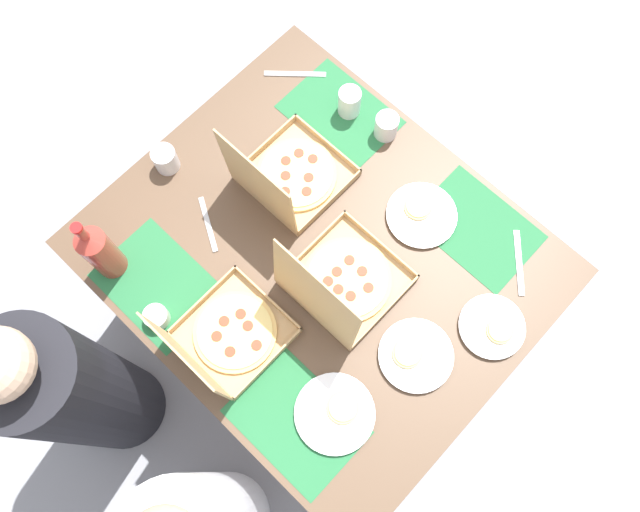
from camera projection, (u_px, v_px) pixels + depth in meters
name	position (u px, v px, depth m)	size (l,w,h in m)	color
ground_plane	(320.00, 312.00, 2.70)	(6.00, 6.00, 0.00)	gray
dining_table	(320.00, 266.00, 2.09)	(1.30, 1.11, 0.74)	#3F3328
placemat_near_left	(477.00, 228.00, 2.02)	(0.36, 0.26, 0.00)	#236638
placemat_near_right	(340.00, 114.00, 2.15)	(0.36, 0.26, 0.00)	#236638
placemat_far_left	(297.00, 421.00, 1.84)	(0.36, 0.26, 0.00)	#236638
placemat_far_right	(158.00, 285.00, 1.96)	(0.36, 0.26, 0.00)	#236638
pizza_box_center	(225.00, 337.00, 1.86)	(0.28, 0.30, 0.32)	tan
pizza_box_edge_far	(289.00, 177.00, 2.02)	(0.29, 0.31, 0.33)	tan
pizza_box_corner_right	(340.00, 283.00, 1.91)	(0.31, 0.31, 0.34)	tan
plate_far_right	(492.00, 327.00, 1.91)	(0.20, 0.20, 0.03)	white
plate_near_right	(421.00, 215.00, 2.02)	(0.22, 0.22, 0.03)	white
plate_far_left	(336.00, 413.00, 1.83)	(0.23, 0.23, 0.03)	white
plate_near_left	(415.00, 355.00, 1.89)	(0.22, 0.22, 0.03)	white
soda_bottle	(99.00, 251.00, 1.86)	(0.09, 0.09, 0.32)	#B2382D
cup_clear_left	(165.00, 159.00, 2.05)	(0.08, 0.08, 0.09)	silver
cup_spare	(386.00, 126.00, 2.08)	(0.08, 0.08, 0.09)	silver
cup_clear_right	(349.00, 102.00, 2.10)	(0.07, 0.07, 0.10)	silver
condiment_bowl	(157.00, 317.00, 1.91)	(0.07, 0.07, 0.05)	white
fork_by_far_right	(208.00, 224.00, 2.02)	(0.19, 0.02, 0.01)	#B7B7BC
knife_by_near_left	(295.00, 74.00, 2.19)	(0.21, 0.02, 0.01)	#B7B7BC
knife_by_far_left	(519.00, 263.00, 1.98)	(0.21, 0.02, 0.01)	#B7B7BC
diner_right_seat	(78.00, 392.00, 2.07)	(0.32, 0.32, 1.19)	black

